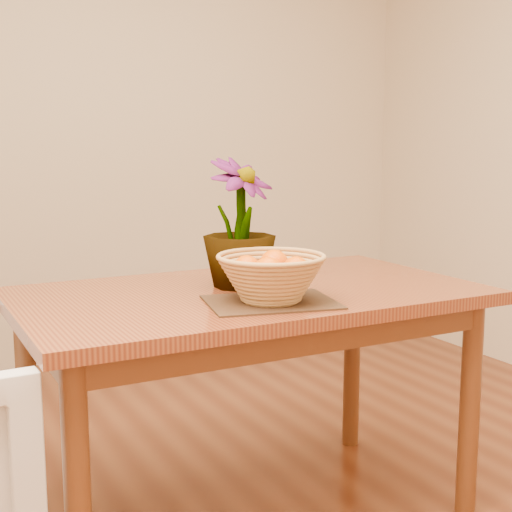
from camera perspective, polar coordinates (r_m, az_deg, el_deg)
name	(u,v)px	position (r m, az deg, el deg)	size (l,w,h in m)	color
wall_back	(83,114)	(3.98, -13.70, 11.00)	(4.00, 0.02, 2.70)	beige
table	(249,317)	(2.21, -0.55, -4.92)	(1.40, 0.80, 0.75)	brown
placemat	(271,302)	(2.00, 1.21, -3.71)	(0.36, 0.27, 0.01)	#3E2516
wicker_basket	(271,280)	(1.99, 1.21, -1.90)	(0.31, 0.31, 0.13)	tan
orange_pile	(271,269)	(1.99, 1.22, -1.05)	(0.19, 0.20, 0.08)	#FF6A04
potted_plant	(239,223)	(2.20, -1.33, 2.66)	(0.22, 0.22, 0.40)	#194B15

